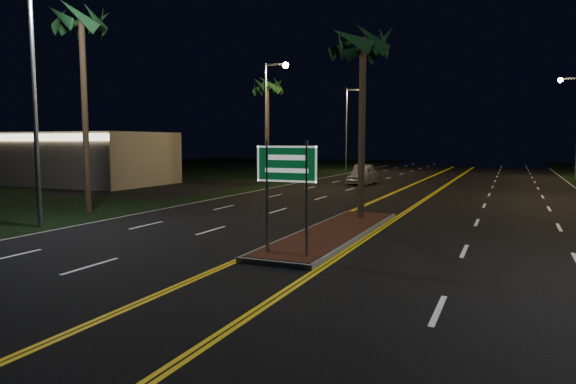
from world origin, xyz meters
The scene contains 14 objects.
ground centered at (0.00, 0.00, 0.00)m, with size 120.00×120.00×0.00m, color black.
grass_left centered at (-30.00, 25.00, 0.00)m, with size 40.00×110.00×0.01m, color black.
median_island centered at (0.00, 7.00, 0.08)m, with size 2.25×10.25×0.17m.
highway_sign centered at (0.00, 2.80, 2.40)m, with size 1.80×0.08×3.20m.
commercial_building centered at (-26.00, 19.99, 2.00)m, with size 15.00×8.12×4.00m.
streetlight_left_near centered at (-10.61, 4.00, 5.66)m, with size 1.91×0.44×9.00m.
streetlight_left_mid centered at (-10.61, 24.00, 5.66)m, with size 1.91×0.44×9.00m.
streetlight_left_far centered at (-10.61, 44.00, 5.66)m, with size 1.91×0.44×9.00m.
streetlight_right_far centered at (10.61, 42.00, 5.66)m, with size 1.91×0.44×9.00m.
palm_median centered at (0.00, 10.50, 7.28)m, with size 2.40×2.40×8.30m.
palm_left_near centered at (-12.50, 8.00, 8.68)m, with size 2.40×2.40×9.80m.
palm_left_far centered at (-12.80, 28.00, 7.75)m, with size 2.40×2.40×8.80m.
car_near centered at (-4.90, 28.61, 0.81)m, with size 2.07×4.84×1.61m, color silver.
car_far centered at (-5.71, 31.74, 0.79)m, with size 2.03×4.73×1.58m, color #A3A5AD.
Camera 1 is at (5.72, -10.20, 3.33)m, focal length 32.00 mm.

